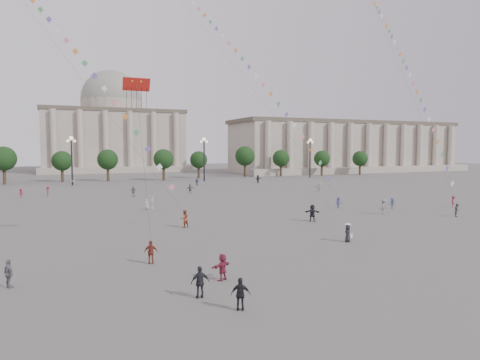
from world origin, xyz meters
name	(u,v)px	position (x,y,z in m)	size (l,w,h in m)	color
ground	(295,250)	(0.00, 0.00, 0.00)	(360.00, 360.00, 0.00)	#5E5B58
hall_east	(347,147)	(75.00, 93.89, 8.43)	(84.00, 26.22, 17.20)	#A29588
hall_central	(113,131)	(0.00, 129.22, 14.23)	(48.30, 34.30, 35.50)	#A29588
tree_row	(136,159)	(0.00, 78.00, 5.39)	(137.12, 5.12, 8.00)	#332719
lamp_post_mid_west	(72,151)	(-15.00, 70.00, 7.35)	(2.00, 0.90, 10.65)	#262628
lamp_post_mid_east	(204,151)	(15.00, 70.00, 7.35)	(2.00, 0.90, 10.65)	#262628
lamp_post_far_east	(310,151)	(45.00, 70.00, 7.35)	(2.00, 0.90, 10.65)	#262628
person_crowd_0	(197,182)	(9.94, 59.50, 0.80)	(0.93, 0.39, 1.59)	navy
person_crowd_3	(312,213)	(8.60, 11.02, 0.95)	(1.76, 0.56, 1.90)	#222227
person_crowd_4	(74,182)	(-14.69, 67.84, 0.96)	(1.78, 0.57, 1.92)	silver
person_crowd_6	(384,207)	(19.44, 11.98, 0.96)	(1.24, 0.71, 1.91)	slate
person_crowd_7	(319,187)	(26.92, 37.74, 0.87)	(1.62, 0.51, 1.74)	silver
person_crowd_8	(453,201)	(32.53, 13.13, 0.81)	(1.04, 0.60, 1.61)	#9E2B46
person_crowd_9	(258,179)	(24.67, 59.70, 0.96)	(1.78, 0.57, 1.92)	#222227
person_crowd_12	(190,189)	(4.28, 44.96, 0.81)	(1.50, 0.48, 1.62)	slate
person_crowd_13	(147,205)	(-7.14, 25.19, 0.85)	(0.62, 0.40, 1.69)	silver
person_crowd_14	(392,203)	(23.61, 15.07, 0.76)	(0.98, 0.56, 1.52)	#395680
person_crowd_16	(133,191)	(-6.08, 43.22, 0.87)	(1.02, 0.43, 1.74)	#5B5C5F
person_crowd_17	(48,191)	(-19.29, 49.06, 0.84)	(1.09, 0.62, 1.68)	maroon
person_crowd_18	(153,203)	(-6.12, 26.42, 0.96)	(1.12, 0.47, 1.92)	white
person_crowd_20	(21,193)	(-23.31, 48.42, 0.76)	(0.99, 0.57, 1.52)	maroon
tourist_0	(151,252)	(-11.35, 0.44, 0.83)	(0.98, 0.41, 1.67)	maroon
tourist_1	(241,294)	(-8.86, -10.00, 0.84)	(0.98, 0.41, 1.68)	black
tourist_2	(222,267)	(-8.00, -5.01, 0.83)	(1.54, 0.49, 1.66)	maroon
tourist_3	(9,274)	(-20.03, -1.59, 0.85)	(1.00, 0.42, 1.70)	slate
tourist_4	(200,282)	(-10.21, -7.49, 0.88)	(1.03, 0.43, 1.76)	#222328
kite_flyer_0	(184,219)	(-5.53, 12.92, 0.91)	(0.88, 0.69, 1.82)	brown
kite_flyer_1	(338,203)	(17.45, 18.51, 0.75)	(0.96, 0.55, 1.49)	navy
kite_flyer_2	(457,210)	(26.26, 7.16, 0.79)	(0.76, 0.60, 1.57)	slate
hat_person	(348,233)	(5.82, 0.90, 0.81)	(0.85, 0.82, 1.69)	black
dragon_kite	(137,94)	(-11.19, 6.46, 12.59)	(2.21, 3.31, 13.21)	#B31A13
kite_train_west	(49,25)	(-17.95, 30.74, 23.61)	(23.75, 33.24, 57.75)	#3F3F3F
kite_train_mid	(217,33)	(7.73, 40.11, 27.41)	(19.01, 40.84, 65.65)	#3F3F3F
kite_train_east	(400,58)	(34.00, 25.50, 22.61)	(15.16, 34.40, 54.10)	#3F3F3F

